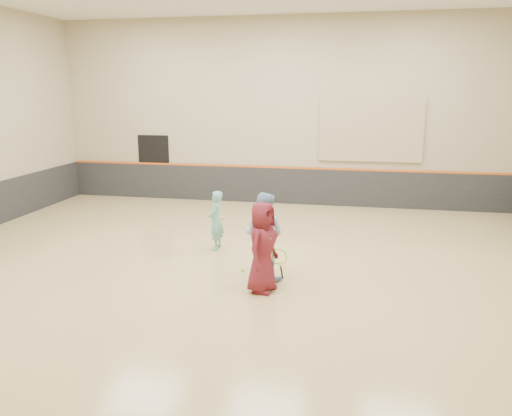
% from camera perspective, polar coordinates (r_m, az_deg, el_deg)
% --- Properties ---
extents(room, '(15.04, 12.04, 6.22)m').
position_cam_1_polar(room, '(10.88, -1.54, -2.15)').
color(room, tan).
rests_on(room, ground).
extents(wainscot_back, '(14.90, 0.04, 1.20)m').
position_cam_1_polar(wainscot_back, '(16.65, 2.98, 2.55)').
color(wainscot_back, '#232326').
rests_on(wainscot_back, floor).
extents(accent_stripe, '(14.90, 0.03, 0.06)m').
position_cam_1_polar(accent_stripe, '(16.54, 3.00, 4.65)').
color(accent_stripe, '#D85914').
rests_on(accent_stripe, wall_back).
extents(acoustic_panel, '(3.20, 0.08, 2.00)m').
position_cam_1_polar(acoustic_panel, '(16.22, 13.00, 8.72)').
color(acoustic_panel, tan).
rests_on(acoustic_panel, wall_back).
extents(doorway, '(1.10, 0.05, 2.20)m').
position_cam_1_polar(doorway, '(17.77, -11.55, 4.62)').
color(doorway, black).
rests_on(doorway, floor).
extents(girl, '(0.34, 0.52, 1.41)m').
position_cam_1_polar(girl, '(11.85, -4.60, -1.41)').
color(girl, '#66B1A9').
rests_on(girl, floor).
extents(instructor, '(1.00, 0.87, 1.77)m').
position_cam_1_polar(instructor, '(9.96, 0.86, -3.18)').
color(instructor, '#819CC7').
rests_on(instructor, floor).
extents(young_man, '(0.76, 0.96, 1.73)m').
position_cam_1_polar(young_man, '(9.32, 0.73, -4.49)').
color(young_man, maroon).
rests_on(young_man, floor).
extents(held_racket, '(0.47, 0.47, 0.60)m').
position_cam_1_polar(held_racket, '(9.68, 2.63, -5.57)').
color(held_racket, '#ABD62F').
rests_on(held_racket, instructor).
extents(spare_racket, '(0.74, 0.74, 0.18)m').
position_cam_1_polar(spare_racket, '(14.17, -0.28, -1.48)').
color(spare_racket, yellow).
rests_on(spare_racket, floor).
extents(ball_under_racket, '(0.07, 0.07, 0.07)m').
position_cam_1_polar(ball_under_racket, '(10.55, -1.53, -7.11)').
color(ball_under_racket, '#CEEF37').
rests_on(ball_under_racket, floor).
extents(ball_in_hand, '(0.07, 0.07, 0.07)m').
position_cam_1_polar(ball_in_hand, '(9.06, 1.56, -3.57)').
color(ball_in_hand, gold).
rests_on(ball_in_hand, young_man).
extents(ball_beside_spare, '(0.07, 0.07, 0.07)m').
position_cam_1_polar(ball_beside_spare, '(14.68, -3.80, -1.21)').
color(ball_beside_spare, '#B7D230').
rests_on(ball_beside_spare, floor).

